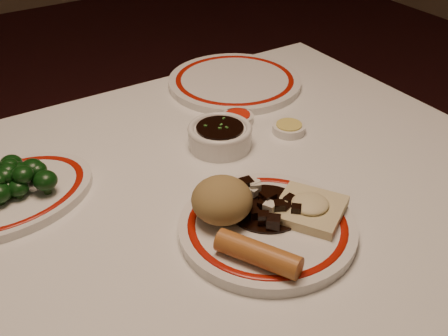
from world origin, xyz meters
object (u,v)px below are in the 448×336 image
Objects in this scene: stirfry_heap at (268,205)px; broccoli_pile at (10,177)px; soy_bowl at (220,137)px; spring_roll at (258,254)px; rice_mound at (222,200)px; main_plate at (267,228)px; dining_table at (189,246)px; broccoli_plate at (10,195)px; fried_wonton at (310,208)px.

stirfry_heap is 0.97× the size of broccoli_pile.
spring_roll is at bearing -113.53° from soy_bowl.
stirfry_heap is at bearing -18.21° from rice_mound.
stirfry_heap reaches higher than main_plate.
main_plate is 0.09m from spring_roll.
spring_roll reaches higher than stirfry_heap.
rice_mound reaches higher than dining_table.
soy_bowl is at bearing -6.57° from broccoli_plate.
soy_bowl is at bearing 88.82° from fried_wonton.
rice_mound is at bearing 161.79° from stirfry_heap.
stirfry_heap is (0.02, 0.03, 0.02)m from main_plate.
broccoli_pile reaches higher than dining_table.
broccoli_plate is 2.68× the size of soy_bowl.
broccoli_pile is (0.01, 0.00, 0.03)m from broccoli_plate.
broccoli_plate is at bearing 140.41° from stirfry_heap.
broccoli_plate is (-0.24, 0.16, 0.10)m from dining_table.
stirfry_heap reaches higher than dining_table.
soy_bowl is (0.05, 0.22, -0.01)m from stirfry_heap.
spring_roll is (-0.01, -0.11, -0.02)m from rice_mound.
stirfry_heap reaches higher than fried_wonton.
spring_roll is at bearing -160.50° from fried_wonton.
dining_table is 4.01× the size of main_plate.
dining_table is at bearing 133.04° from fried_wonton.
rice_mound is at bearing -121.57° from soy_bowl.
broccoli_plate is 0.38m from soy_bowl.
rice_mound is (-0.05, 0.05, 0.04)m from main_plate.
rice_mound is 0.76× the size of spring_roll.
broccoli_plate reaches higher than dining_table.
soy_bowl is at bearing 76.35° from stirfry_heap.
spring_roll is 0.14m from fried_wonton.
broccoli_plate is at bearing 145.30° from dining_table.
broccoli_plate is at bearing 135.96° from main_plate.
rice_mound is at bearing 151.61° from fried_wonton.
stirfry_heap is 0.42m from broccoli_plate.
spring_roll is 0.90× the size of fried_wonton.
broccoli_pile reaches higher than broccoli_plate.
spring_roll is 0.38× the size of broccoli_plate.
broccoli_pile is 0.37m from soy_bowl.
rice_mound is 0.29× the size of broccoli_plate.
soy_bowl reaches higher than broccoli_plate.
fried_wonton reaches higher than dining_table.
spring_roll is at bearing -55.65° from broccoli_plate.
soy_bowl is (0.07, 0.25, 0.01)m from main_plate.
spring_roll reaches higher than dining_table.
broccoli_pile reaches higher than soy_bowl.
broccoli_pile is at bearing 95.64° from spring_roll.
dining_table is at bearing 63.51° from spring_roll.
rice_mound is at bearing -45.03° from broccoli_pile.
dining_table is 0.16m from rice_mound.
broccoli_pile reaches higher than spring_roll.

